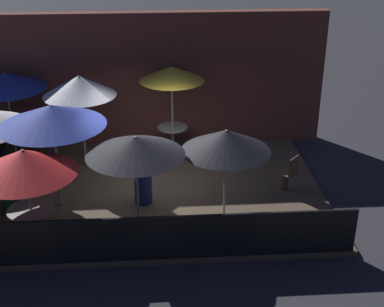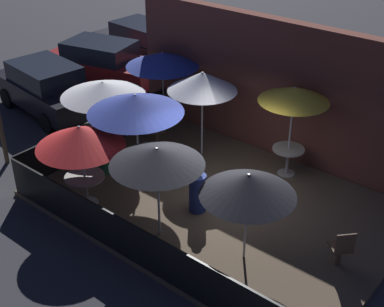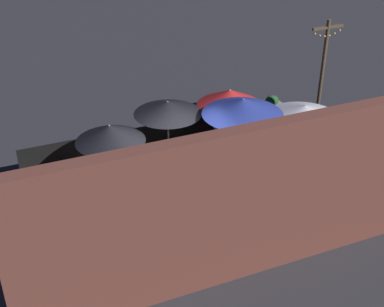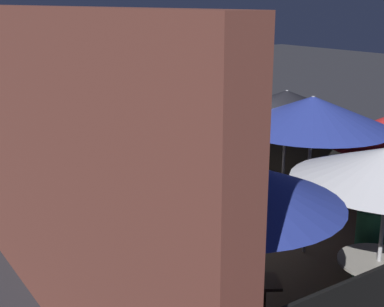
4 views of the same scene
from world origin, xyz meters
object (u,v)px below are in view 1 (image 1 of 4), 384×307
(patio_umbrella_7, at_px, (226,141))
(patron_1, at_px, (143,182))
(patio_umbrella_0, at_px, (172,74))
(patio_umbrella_5, at_px, (52,115))
(patio_chair_1, at_px, (289,172))
(patio_umbrella_1, at_px, (24,162))
(dining_table_1, at_px, (32,216))
(patron_0, at_px, (10,189))
(patio_umbrella_6, at_px, (79,86))
(patio_umbrella_3, at_px, (5,81))
(dining_table_0, at_px, (173,132))
(patio_chair_0, at_px, (33,153))
(patio_umbrella_4, at_px, (135,146))

(patio_umbrella_7, bearing_deg, patron_1, 159.08)
(patio_umbrella_0, distance_m, patron_1, 3.29)
(patio_umbrella_0, relative_size, patio_umbrella_5, 1.00)
(patron_1, bearing_deg, patio_umbrella_5, 23.04)
(patron_1, bearing_deg, patio_chair_1, -152.68)
(patio_umbrella_1, xyz_separation_m, patron_1, (2.18, 1.46, -1.28))
(dining_table_1, bearing_deg, patron_0, 120.04)
(patio_umbrella_6, relative_size, patio_chair_1, 2.66)
(patio_umbrella_3, height_order, patio_umbrella_7, patio_umbrella_3)
(dining_table_0, height_order, patio_chair_1, patio_chair_1)
(patio_umbrella_1, bearing_deg, patron_1, 33.79)
(patio_chair_0, height_order, patron_1, patron_1)
(patio_umbrella_1, distance_m, patio_umbrella_4, 2.12)
(patio_umbrella_0, xyz_separation_m, patio_umbrella_6, (-2.31, -0.61, -0.08))
(patio_umbrella_0, relative_size, patio_chair_0, 2.59)
(patio_umbrella_7, xyz_separation_m, dining_table_0, (-1.00, 3.37, -1.19))
(patio_umbrella_3, relative_size, patron_1, 1.98)
(patio_umbrella_0, relative_size, dining_table_1, 2.60)
(patio_umbrella_1, xyz_separation_m, dining_table_0, (2.96, 4.15, -1.21))
(patio_umbrella_6, distance_m, patio_chair_0, 2.10)
(patio_chair_0, distance_m, patron_0, 1.92)
(patio_umbrella_0, xyz_separation_m, patio_umbrella_4, (-0.86, -3.91, -0.27))
(patio_chair_0, bearing_deg, patio_umbrella_0, 135.42)
(patron_0, bearing_deg, patio_umbrella_1, 29.03)
(patio_umbrella_0, distance_m, patio_umbrella_1, 5.12)
(patio_umbrella_6, xyz_separation_m, patron_0, (-1.38, -2.26, -1.60))
(dining_table_1, height_order, patron_0, patron_0)
(patio_umbrella_5, xyz_separation_m, dining_table_1, (-0.32, -1.44, -1.58))
(dining_table_1, height_order, patio_chair_0, patio_chair_0)
(patio_umbrella_1, relative_size, patio_umbrella_6, 0.85)
(patio_umbrella_0, bearing_deg, patio_umbrella_6, -165.27)
(patio_umbrella_3, relative_size, patio_umbrella_6, 0.97)
(patio_umbrella_6, xyz_separation_m, patio_umbrella_7, (3.31, -2.77, -0.37))
(patio_umbrella_3, xyz_separation_m, patio_chair_1, (6.91, -2.43, -1.63))
(patron_0, xyz_separation_m, patron_1, (2.92, 0.17, -0.03))
(patio_umbrella_4, distance_m, patron_1, 1.89)
(patio_umbrella_4, height_order, patio_umbrella_7, patio_umbrella_4)
(patio_chair_0, relative_size, patio_chair_1, 1.03)
(patio_umbrella_4, bearing_deg, patron_1, 86.20)
(patio_umbrella_4, bearing_deg, patio_chair_1, 23.28)
(patio_umbrella_4, xyz_separation_m, patio_umbrella_6, (-1.46, 3.30, 0.19))
(dining_table_0, distance_m, dining_table_1, 5.10)
(patio_umbrella_0, relative_size, patio_umbrella_7, 1.20)
(patio_chair_0, bearing_deg, patio_umbrella_1, 41.63)
(patio_umbrella_6, bearing_deg, patio_umbrella_1, -100.26)
(patio_umbrella_7, height_order, patio_chair_1, patio_umbrella_7)
(patio_umbrella_0, xyz_separation_m, patron_0, (-3.70, -2.87, -1.68))
(patio_umbrella_5, relative_size, patron_1, 2.05)
(patio_umbrella_4, xyz_separation_m, patron_1, (0.08, 1.22, -1.44))
(patio_umbrella_6, bearing_deg, patio_umbrella_5, -98.59)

